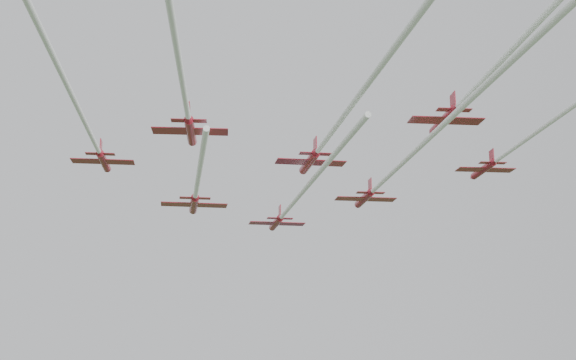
{
  "coord_description": "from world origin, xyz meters",
  "views": [
    {
      "loc": [
        3.42,
        -99.47,
        30.46
      ],
      "look_at": [
        2.99,
        -1.03,
        54.78
      ],
      "focal_mm": 45.0,
      "sensor_mm": 36.0,
      "label": 1
    }
  ],
  "objects_px": {
    "jet_row3_left": "(83,118)",
    "jet_row3_mid": "(344,116)",
    "jet_row2_right": "(398,167)",
    "jet_row4_left": "(186,101)",
    "jet_lead": "(292,204)",
    "jet_row3_right": "(516,146)",
    "jet_row2_left": "(196,192)",
    "jet_row4_right": "(476,87)"
  },
  "relations": [
    {
      "from": "jet_row3_right",
      "to": "jet_row4_right",
      "type": "bearing_deg",
      "value": -122.98
    },
    {
      "from": "jet_row2_left",
      "to": "jet_row3_left",
      "type": "relative_size",
      "value": 0.69
    },
    {
      "from": "jet_row3_mid",
      "to": "jet_row3_right",
      "type": "xyz_separation_m",
      "value": [
        21.92,
        11.94,
        0.14
      ]
    },
    {
      "from": "jet_row2_left",
      "to": "jet_row3_right",
      "type": "xyz_separation_m",
      "value": [
        40.86,
        -13.59,
        2.63
      ]
    },
    {
      "from": "jet_lead",
      "to": "jet_row2_right",
      "type": "height_order",
      "value": "jet_row2_right"
    },
    {
      "from": "jet_row3_right",
      "to": "jet_row4_left",
      "type": "relative_size",
      "value": 1.07
    },
    {
      "from": "jet_row3_mid",
      "to": "jet_row2_right",
      "type": "bearing_deg",
      "value": 52.05
    },
    {
      "from": "jet_row3_right",
      "to": "jet_row4_right",
      "type": "height_order",
      "value": "jet_row4_right"
    },
    {
      "from": "jet_lead",
      "to": "jet_row4_right",
      "type": "height_order",
      "value": "jet_row4_right"
    },
    {
      "from": "jet_row2_left",
      "to": "jet_row4_left",
      "type": "height_order",
      "value": "jet_row4_left"
    },
    {
      "from": "jet_row3_mid",
      "to": "jet_row4_right",
      "type": "bearing_deg",
      "value": -36.16
    },
    {
      "from": "jet_row3_left",
      "to": "jet_row4_right",
      "type": "height_order",
      "value": "jet_row4_right"
    },
    {
      "from": "jet_row2_right",
      "to": "jet_row3_mid",
      "type": "bearing_deg",
      "value": -125.65
    },
    {
      "from": "jet_row2_left",
      "to": "jet_row4_left",
      "type": "relative_size",
      "value": 0.98
    },
    {
      "from": "jet_row3_left",
      "to": "jet_row4_left",
      "type": "height_order",
      "value": "jet_row3_left"
    },
    {
      "from": "jet_lead",
      "to": "jet_row2_left",
      "type": "xyz_separation_m",
      "value": [
        -13.51,
        -7.32,
        0.1
      ]
    },
    {
      "from": "jet_lead",
      "to": "jet_row4_left",
      "type": "height_order",
      "value": "jet_row4_left"
    },
    {
      "from": "jet_row3_mid",
      "to": "jet_row2_left",
      "type": "bearing_deg",
      "value": 116.86
    },
    {
      "from": "jet_lead",
      "to": "jet_row3_right",
      "type": "relative_size",
      "value": 1.32
    },
    {
      "from": "jet_row2_right",
      "to": "jet_row3_mid",
      "type": "xyz_separation_m",
      "value": [
        -7.83,
        -14.58,
        1.73
      ]
    },
    {
      "from": "jet_lead",
      "to": "jet_row2_right",
      "type": "relative_size",
      "value": 0.92
    },
    {
      "from": "jet_row3_left",
      "to": "jet_row3_mid",
      "type": "height_order",
      "value": "jet_row3_mid"
    },
    {
      "from": "jet_row3_right",
      "to": "jet_row2_right",
      "type": "bearing_deg",
      "value": 163.74
    },
    {
      "from": "jet_row3_left",
      "to": "jet_row3_right",
      "type": "relative_size",
      "value": 1.32
    },
    {
      "from": "jet_row2_right",
      "to": "jet_row3_mid",
      "type": "height_order",
      "value": "jet_row3_mid"
    },
    {
      "from": "jet_row2_left",
      "to": "jet_row3_mid",
      "type": "xyz_separation_m",
      "value": [
        18.93,
        -25.52,
        2.49
      ]
    },
    {
      "from": "jet_row3_mid",
      "to": "jet_row4_right",
      "type": "distance_m",
      "value": 14.01
    },
    {
      "from": "jet_row2_left",
      "to": "jet_row2_right",
      "type": "bearing_deg",
      "value": -31.62
    },
    {
      "from": "jet_lead",
      "to": "jet_row3_mid",
      "type": "height_order",
      "value": "jet_row3_mid"
    },
    {
      "from": "jet_row2_right",
      "to": "jet_row4_left",
      "type": "distance_m",
      "value": 31.83
    },
    {
      "from": "jet_row2_left",
      "to": "jet_row4_right",
      "type": "distance_m",
      "value": 44.82
    },
    {
      "from": "jet_row3_right",
      "to": "jet_row4_right",
      "type": "relative_size",
      "value": 1.03
    },
    {
      "from": "jet_row2_left",
      "to": "jet_row3_left",
      "type": "distance_m",
      "value": 27.18
    },
    {
      "from": "jet_row3_mid",
      "to": "jet_row4_left",
      "type": "relative_size",
      "value": 1.54
    },
    {
      "from": "jet_row2_right",
      "to": "jet_row3_right",
      "type": "xyz_separation_m",
      "value": [
        14.09,
        -2.64,
        1.86
      ]
    },
    {
      "from": "jet_row3_right",
      "to": "jet_row3_left",
      "type": "bearing_deg",
      "value": -172.01
    },
    {
      "from": "jet_row3_left",
      "to": "jet_row3_right",
      "type": "distance_m",
      "value": 51.09
    },
    {
      "from": "jet_lead",
      "to": "jet_row3_right",
      "type": "xyz_separation_m",
      "value": [
        27.35,
        -20.91,
        2.73
      ]
    },
    {
      "from": "jet_lead",
      "to": "jet_row3_left",
      "type": "height_order",
      "value": "jet_row3_left"
    },
    {
      "from": "jet_row4_left",
      "to": "jet_row4_right",
      "type": "height_order",
      "value": "jet_row4_right"
    },
    {
      "from": "jet_row4_left",
      "to": "jet_row4_right",
      "type": "bearing_deg",
      "value": -4.04
    },
    {
      "from": "jet_row2_right",
      "to": "jet_row3_left",
      "type": "relative_size",
      "value": 1.09
    }
  ]
}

